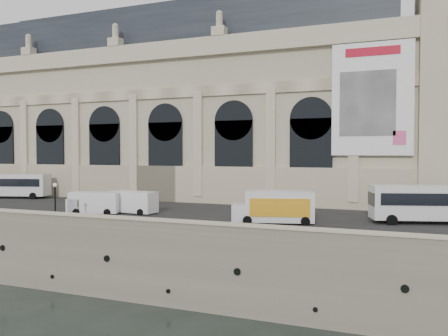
% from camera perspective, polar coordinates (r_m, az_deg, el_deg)
% --- Properties ---
extents(ground, '(260.00, 260.00, 0.00)m').
position_cam_1_polar(ground, '(42.23, -17.27, -15.74)').
color(ground, black).
rests_on(ground, ground).
extents(quay, '(160.00, 70.00, 6.00)m').
position_cam_1_polar(quay, '(71.82, 0.21, -5.84)').
color(quay, gray).
rests_on(quay, ground).
extents(street, '(160.00, 24.00, 0.06)m').
position_cam_1_polar(street, '(52.42, -7.86, -5.44)').
color(street, '#2D2D2D').
rests_on(street, quay).
extents(parapet, '(160.00, 1.40, 1.21)m').
position_cam_1_polar(parapet, '(41.18, -16.85, -6.72)').
color(parapet, gray).
rests_on(parapet, quay).
extents(museum, '(69.00, 18.70, 29.10)m').
position_cam_1_polar(museum, '(70.05, -5.61, 7.66)').
color(museum, beige).
rests_on(museum, quay).
extents(bus_left, '(12.49, 5.66, 3.62)m').
position_cam_1_polar(bus_left, '(72.60, -26.38, -1.98)').
color(bus_left, silver).
rests_on(bus_left, quay).
extents(bus_right, '(12.64, 5.88, 3.66)m').
position_cam_1_polar(bus_right, '(46.36, 26.15, -4.08)').
color(bus_right, silver).
rests_on(bus_right, quay).
extents(van_b, '(5.89, 3.66, 2.46)m').
position_cam_1_polar(van_b, '(50.48, -16.89, -4.39)').
color(van_b, white).
rests_on(van_b, quay).
extents(van_c, '(5.75, 2.71, 2.48)m').
position_cam_1_polar(van_c, '(50.10, -12.07, -4.38)').
color(van_c, white).
rests_on(van_c, quay).
extents(box_truck, '(8.13, 4.34, 3.13)m').
position_cam_1_polar(box_truck, '(42.40, 6.64, -5.10)').
color(box_truck, silver).
rests_on(box_truck, quay).
extents(lamp_right, '(0.40, 0.40, 3.88)m').
position_cam_1_polar(lamp_right, '(45.44, -21.18, -4.29)').
color(lamp_right, black).
rests_on(lamp_right, quay).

